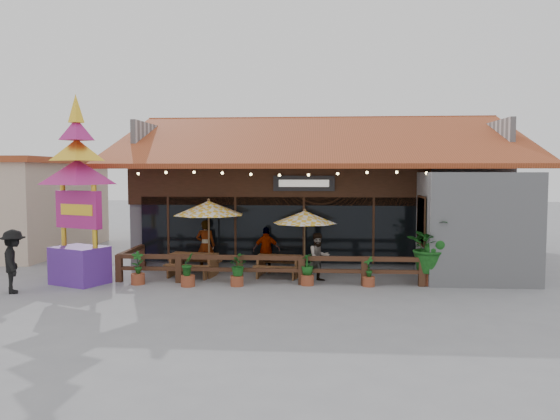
# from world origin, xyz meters

# --- Properties ---
(ground) EXTENTS (100.00, 100.00, 0.00)m
(ground) POSITION_xyz_m (0.00, 0.00, 0.00)
(ground) COLOR gray
(ground) RESTS_ON ground
(restaurant_building) EXTENTS (15.50, 14.73, 6.09)m
(restaurant_building) POSITION_xyz_m (0.26, 6.61, 2.21)
(restaurant_building) COLOR #B6B7BC
(restaurant_building) RESTS_ON ground
(patio_railing) EXTENTS (10.00, 2.60, 0.92)m
(patio_railing) POSITION_xyz_m (-2.25, -0.27, 0.61)
(patio_railing) COLOR #4B2B1A
(patio_railing) RESTS_ON ground
(umbrella_left) EXTENTS (3.13, 3.13, 2.69)m
(umbrella_left) POSITION_xyz_m (-3.79, 0.89, 2.34)
(umbrella_left) COLOR brown
(umbrella_left) RESTS_ON ground
(umbrella_right) EXTENTS (2.46, 2.46, 2.35)m
(umbrella_right) POSITION_xyz_m (-0.44, 0.83, 2.05)
(umbrella_right) COLOR brown
(umbrella_right) RESTS_ON ground
(picnic_table_left) EXTENTS (1.83, 1.65, 0.78)m
(picnic_table_left) POSITION_xyz_m (-4.30, 0.67, 0.52)
(picnic_table_left) COLOR brown
(picnic_table_left) RESTS_ON ground
(picnic_table_right) EXTENTS (1.67, 1.49, 0.73)m
(picnic_table_right) POSITION_xyz_m (-1.34, 0.75, 0.49)
(picnic_table_right) COLOR brown
(picnic_table_right) RESTS_ON ground
(thai_sign_tower) EXTENTS (3.17, 3.17, 6.52)m
(thai_sign_tower) POSITION_xyz_m (-7.64, -0.90, 3.44)
(thai_sign_tower) COLOR #592997
(thai_sign_tower) RESTS_ON ground
(tropical_plant) EXTENTS (2.00, 1.96, 2.09)m
(tropical_plant) POSITION_xyz_m (3.58, -0.26, 1.19)
(tropical_plant) COLOR brown
(tropical_plant) RESTS_ON ground
(diner_a) EXTENTS (0.69, 0.46, 1.87)m
(diner_a) POSITION_xyz_m (-4.06, 1.58, 0.94)
(diner_a) COLOR #3A1F12
(diner_a) RESTS_ON ground
(diner_b) EXTENTS (0.97, 0.91, 1.60)m
(diner_b) POSITION_xyz_m (0.04, 0.05, 0.80)
(diner_b) COLOR #3A1F12
(diner_b) RESTS_ON ground
(diner_c) EXTENTS (0.99, 0.45, 1.65)m
(diner_c) POSITION_xyz_m (-1.81, 1.41, 0.82)
(diner_c) COLOR #3A1F12
(diner_c) RESTS_ON ground
(pedestrian) EXTENTS (1.21, 1.42, 1.91)m
(pedestrian) POSITION_xyz_m (-9.01, -2.37, 0.95)
(pedestrian) COLOR black
(pedestrian) RESTS_ON ground
(planter_a) EXTENTS (0.45, 0.44, 1.07)m
(planter_a) POSITION_xyz_m (-5.75, -0.87, 0.45)
(planter_a) COLOR brown
(planter_a) RESTS_ON ground
(planter_b) EXTENTS (0.49, 0.51, 1.08)m
(planter_b) POSITION_xyz_m (-4.07, -1.07, 0.49)
(planter_b) COLOR brown
(planter_b) RESTS_ON ground
(planter_c) EXTENTS (0.79, 0.81, 1.01)m
(planter_c) POSITION_xyz_m (-2.53, -0.91, 0.57)
(planter_c) COLOR brown
(planter_c) RESTS_ON ground
(planter_d) EXTENTS (0.54, 0.54, 1.02)m
(planter_d) POSITION_xyz_m (-0.31, -0.61, 0.49)
(planter_d) COLOR brown
(planter_d) RESTS_ON ground
(planter_e) EXTENTS (0.39, 0.41, 0.95)m
(planter_e) POSITION_xyz_m (1.62, -0.64, 0.40)
(planter_e) COLOR brown
(planter_e) RESTS_ON ground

